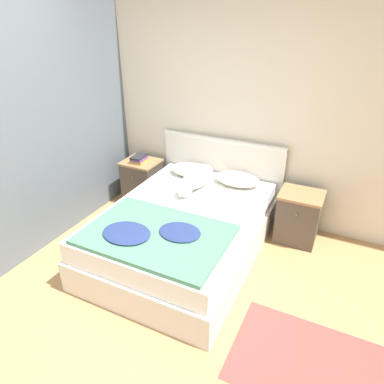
% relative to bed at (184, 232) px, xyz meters
% --- Properties ---
extents(ground_plane, '(16.00, 16.00, 0.00)m').
position_rel_bed_xyz_m(ground_plane, '(-0.02, -1.05, -0.25)').
color(ground_plane, tan).
extents(wall_back, '(9.00, 0.06, 2.55)m').
position_rel_bed_xyz_m(wall_back, '(-0.02, 1.08, 1.02)').
color(wall_back, beige).
rests_on(wall_back, ground_plane).
extents(wall_side_left, '(0.06, 3.10, 2.55)m').
position_rel_bed_xyz_m(wall_side_left, '(-1.42, -0.00, 1.02)').
color(wall_side_left, slate).
rests_on(wall_side_left, ground_plane).
extents(bed, '(1.42, 1.96, 0.52)m').
position_rel_bed_xyz_m(bed, '(0.00, 0.00, 0.00)').
color(bed, silver).
rests_on(bed, ground_plane).
extents(headboard, '(1.50, 0.06, 0.94)m').
position_rel_bed_xyz_m(headboard, '(0.00, 1.00, 0.24)').
color(headboard, silver).
rests_on(headboard, ground_plane).
extents(nightstand_left, '(0.45, 0.40, 0.56)m').
position_rel_bed_xyz_m(nightstand_left, '(-0.99, 0.76, 0.03)').
color(nightstand_left, '#4C4238').
rests_on(nightstand_left, ground_plane).
extents(nightstand_right, '(0.45, 0.40, 0.56)m').
position_rel_bed_xyz_m(nightstand_right, '(0.99, 0.76, 0.03)').
color(nightstand_right, '#4C4238').
rests_on(nightstand_right, ground_plane).
extents(pillow_left, '(0.51, 0.33, 0.12)m').
position_rel_bed_xyz_m(pillow_left, '(-0.29, 0.76, 0.32)').
color(pillow_left, beige).
rests_on(pillow_left, bed).
extents(pillow_right, '(0.51, 0.33, 0.12)m').
position_rel_bed_xyz_m(pillow_right, '(0.29, 0.76, 0.32)').
color(pillow_right, beige).
rests_on(pillow_right, bed).
extents(quilt, '(1.22, 0.85, 0.07)m').
position_rel_bed_xyz_m(quilt, '(-0.01, -0.51, 0.29)').
color(quilt, '#4C8466').
rests_on(quilt, bed).
extents(dog, '(0.27, 0.81, 0.20)m').
position_rel_bed_xyz_m(dog, '(-0.11, 0.53, 0.36)').
color(dog, silver).
rests_on(dog, bed).
extents(book_stack, '(0.18, 0.22, 0.08)m').
position_rel_bed_xyz_m(book_stack, '(-1.00, 0.74, 0.35)').
color(book_stack, gold).
rests_on(book_stack, nightstand_left).
extents(rug, '(1.07, 0.78, 0.00)m').
position_rel_bed_xyz_m(rug, '(1.38, -0.75, -0.25)').
color(rug, '#93423D').
rests_on(rug, ground_plane).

